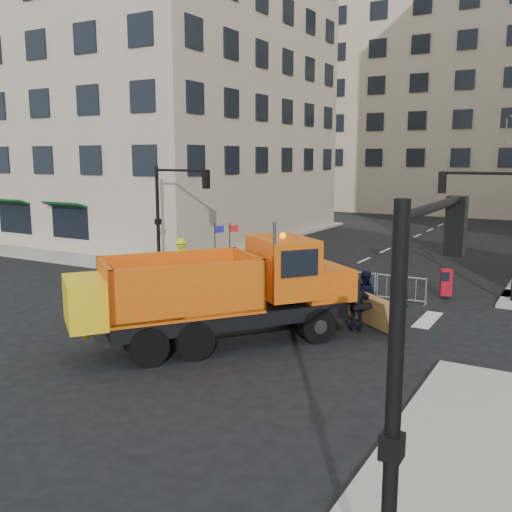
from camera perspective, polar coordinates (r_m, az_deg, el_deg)
The scene contains 14 objects.
ground at distance 19.26m, azimuth -5.35°, elevation -7.81°, with size 120.00×120.00×0.00m, color black.
sidewalk_back at distance 26.39m, azimuth 5.35°, elevation -2.79°, with size 64.00×5.00×0.15m, color gray.
sidewalk_near_right at distance 10.77m, azimuth 17.82°, elevation -22.95°, with size 3.00×14.00×0.15m, color gray.
building_left at distance 47.04m, azimuth -11.83°, elevation 18.42°, with size 24.00×22.00×26.00m, color #B8A78C.
building_far at distance 68.07m, azimuth 21.47°, elevation 14.39°, with size 30.00×18.00×24.00m, color #B8A48D.
traffic_light_left at distance 29.35m, azimuth -9.78°, elevation 3.59°, with size 0.18×0.18×5.40m, color black.
traffic_light_near at distance 6.92m, azimuth 13.46°, elevation -17.29°, with size 0.18×0.18×5.40m, color black.
crowd_barriers at distance 25.81m, azimuth 3.02°, elevation -1.96°, with size 12.60×0.60×1.10m, color #9EA0A5, non-canonical shape.
plow_truck at distance 17.81m, azimuth -3.79°, elevation -3.40°, with size 8.32×9.71×3.95m.
cop_a at distance 20.97m, azimuth 14.15°, elevation -4.10°, with size 0.64×0.42×1.76m, color black.
cop_b at distance 20.84m, azimuth 10.77°, elevation -3.93°, with size 0.90×0.70×1.85m, color black.
cop_c at distance 19.55m, azimuth 10.09°, elevation -4.87°, with size 1.06×0.44×1.82m, color black.
worker at distance 28.20m, azimuth -7.48°, elevation -0.00°, with size 1.15×0.66×1.79m, color #C4D819.
newspaper_box at distance 24.99m, azimuth 18.47°, elevation -2.51°, with size 0.45×0.40×1.10m, color maroon.
Camera 1 is at (10.65, -14.95, 5.82)m, focal length 40.00 mm.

